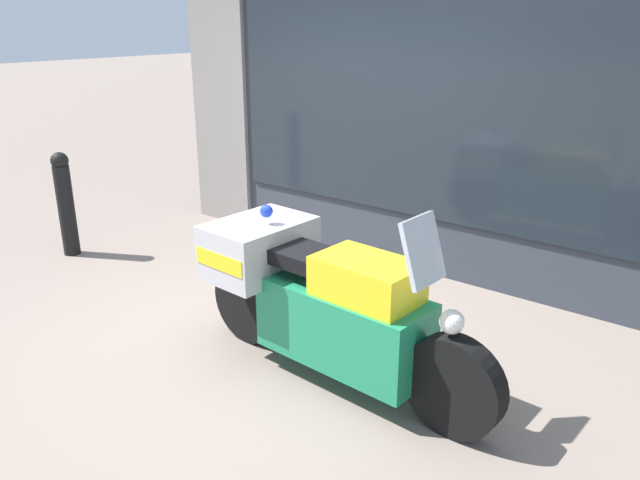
# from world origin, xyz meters

# --- Properties ---
(ground_plane) EXTENTS (60.00, 60.00, 0.00)m
(ground_plane) POSITION_xyz_m (0.00, 0.00, 0.00)
(ground_plane) COLOR gray
(shop_building) EXTENTS (5.23, 0.55, 3.75)m
(shop_building) POSITION_xyz_m (-0.36, 2.00, 1.88)
(shop_building) COLOR #333842
(shop_building) RESTS_ON ground
(window_display) EXTENTS (3.97, 0.30, 1.84)m
(window_display) POSITION_xyz_m (0.33, 2.03, 0.45)
(window_display) COLOR slate
(window_display) RESTS_ON ground
(paramedic_motorcycle) EXTENTS (2.31, 0.76, 1.25)m
(paramedic_motorcycle) POSITION_xyz_m (0.74, -0.17, 0.55)
(paramedic_motorcycle) COLOR black
(paramedic_motorcycle) RESTS_ON ground
(street_bollard) EXTENTS (0.17, 0.17, 1.05)m
(street_bollard) POSITION_xyz_m (-2.62, 0.02, 0.54)
(street_bollard) COLOR black
(street_bollard) RESTS_ON ground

